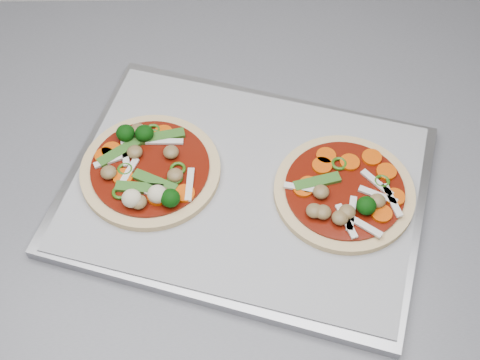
{
  "coord_description": "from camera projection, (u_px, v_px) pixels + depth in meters",
  "views": [
    {
      "loc": [
        -0.33,
        0.75,
        1.59
      ],
      "look_at": [
        -0.32,
        1.23,
        0.93
      ],
      "focal_mm": 50.0,
      "sensor_mm": 36.0,
      "label": 1
    }
  ],
  "objects": [
    {
      "name": "pizza_right",
      "position": [
        345.0,
        192.0,
        0.81
      ],
      "size": [
        0.24,
        0.24,
        0.03
      ],
      "rotation": [
        0.0,
        0.0,
        -0.57
      ],
      "color": "#D1B17F",
      "rests_on": "parchment"
    },
    {
      "name": "baking_tray",
      "position": [
        245.0,
        190.0,
        0.83
      ],
      "size": [
        0.51,
        0.44,
        0.01
      ],
      "primitive_type": "cube",
      "rotation": [
        0.0,
        0.0,
        -0.3
      ],
      "color": "gray",
      "rests_on": "countertop"
    },
    {
      "name": "countertop",
      "position": [
        478.0,
        155.0,
        0.9
      ],
      "size": [
        3.6,
        0.6,
        0.04
      ],
      "primitive_type": "cube",
      "color": "slate",
      "rests_on": "base_cabinet"
    },
    {
      "name": "pizza_left",
      "position": [
        149.0,
        169.0,
        0.83
      ],
      "size": [
        0.25,
        0.25,
        0.03
      ],
      "rotation": [
        0.0,
        0.0,
        -0.65
      ],
      "color": "#D1B17F",
      "rests_on": "parchment"
    },
    {
      "name": "base_cabinet",
      "position": [
        409.0,
        300.0,
        1.27
      ],
      "size": [
        3.6,
        0.6,
        0.86
      ],
      "primitive_type": "cube",
      "color": "silver",
      "rests_on": "ground"
    },
    {
      "name": "parchment",
      "position": [
        245.0,
        186.0,
        0.83
      ],
      "size": [
        0.49,
        0.41,
        0.0
      ],
      "primitive_type": "cube",
      "rotation": [
        0.0,
        0.0,
        -0.28
      ],
      "color": "#9A9A9F",
      "rests_on": "baking_tray"
    }
  ]
}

